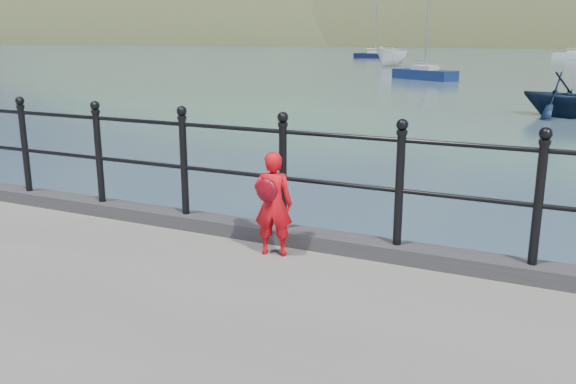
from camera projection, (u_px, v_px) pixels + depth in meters
The scene contains 9 objects.
ground at pixel (242, 313), 6.94m from camera, with size 600.00×600.00×0.00m, color #2D4251.
kerb at pixel (233, 227), 6.54m from camera, with size 60.00×0.30×0.15m, color #28282B.
railing at pixel (231, 159), 6.36m from camera, with size 18.11×0.11×1.20m.
child at pixel (273, 203), 5.81m from camera, with size 0.42×0.35×1.02m.
launch_white at pixel (392, 57), 61.16m from camera, with size 1.95×5.17×2.00m, color white.
launch_navy at pixel (562, 95), 23.39m from camera, with size 2.83×3.27×1.72m, color black.
sailboat_deep at pixel (575, 56), 83.75m from camera, with size 5.96×3.09×8.52m.
sailboat_port at pixel (424, 75), 43.36m from camera, with size 5.06×3.77×7.29m.
sailboat_left at pixel (375, 56), 83.52m from camera, with size 5.82×2.35×8.11m.
Camera 1 is at (3.22, -5.53, 3.07)m, focal length 38.00 mm.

